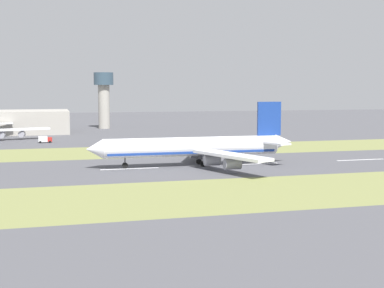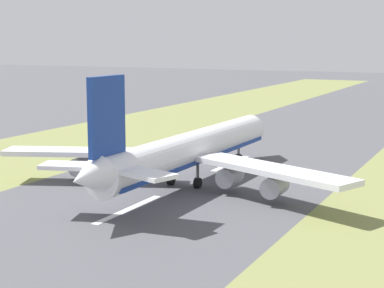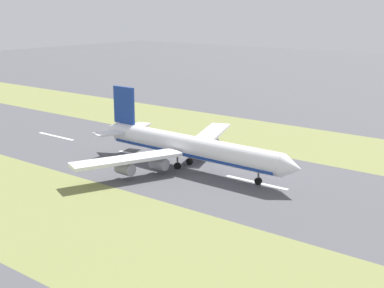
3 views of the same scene
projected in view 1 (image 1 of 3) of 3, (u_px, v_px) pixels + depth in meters
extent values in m
plane|color=#4C4C51|center=(190.00, 166.00, 168.59)|extent=(800.00, 800.00, 0.00)
cube|color=olive|center=(240.00, 193.00, 125.35)|extent=(40.00, 600.00, 0.01)
cube|color=olive|center=(162.00, 151.00, 211.83)|extent=(40.00, 600.00, 0.01)
cube|color=silver|center=(360.00, 160.00, 184.21)|extent=(1.20, 18.00, 0.01)
cube|color=silver|center=(252.00, 164.00, 173.92)|extent=(1.20, 18.00, 0.01)
cube|color=silver|center=(130.00, 169.00, 163.63)|extent=(1.20, 18.00, 0.01)
cylinder|color=white|center=(192.00, 147.00, 168.97)|extent=(6.84, 56.08, 6.00)
cone|color=white|center=(94.00, 149.00, 161.56)|extent=(5.95, 5.09, 5.88)
cone|color=white|center=(283.00, 142.00, 176.41)|extent=(5.19, 6.08, 5.10)
cube|color=navy|center=(192.00, 152.00, 169.14)|extent=(6.50, 53.84, 0.70)
cube|color=white|center=(231.00, 155.00, 153.93)|extent=(29.21, 16.06, 0.90)
cube|color=white|center=(200.00, 143.00, 187.69)|extent=(29.05, 16.79, 0.90)
cylinder|color=#93939E|center=(212.00, 160.00, 161.60)|extent=(3.27, 4.85, 3.20)
cylinder|color=#93939E|center=(232.00, 164.00, 153.77)|extent=(3.27, 4.85, 3.20)
cylinder|color=#93939E|center=(197.00, 153.00, 178.96)|extent=(3.27, 4.85, 3.20)
cylinder|color=#93939E|center=(200.00, 150.00, 188.49)|extent=(3.27, 4.85, 3.20)
cube|color=navy|center=(269.00, 119.00, 174.41)|extent=(0.92, 8.01, 11.00)
cube|color=white|center=(275.00, 143.00, 169.87)|extent=(10.85, 7.15, 0.60)
cube|color=white|center=(263.00, 140.00, 180.48)|extent=(10.89, 7.40, 0.60)
cylinder|color=#59595E|center=(125.00, 160.00, 164.18)|extent=(0.50, 0.50, 3.20)
cylinder|color=black|center=(125.00, 165.00, 164.34)|extent=(0.93, 1.81, 1.80)
cylinder|color=#59595E|center=(203.00, 159.00, 167.57)|extent=(0.50, 0.50, 3.20)
cylinder|color=black|center=(203.00, 164.00, 167.73)|extent=(0.93, 1.81, 1.80)
cylinder|color=#59595E|center=(199.00, 157.00, 172.58)|extent=(0.50, 0.50, 3.20)
cylinder|color=black|center=(199.00, 162.00, 172.75)|extent=(0.93, 1.81, 1.80)
cylinder|color=#A39E93|center=(104.00, 107.00, 329.47)|extent=(7.00, 7.00, 26.83)
cylinder|color=#334756|center=(104.00, 79.00, 327.70)|extent=(12.00, 12.00, 7.57)
cube|color=silver|center=(21.00, 129.00, 257.19)|extent=(12.98, 27.80, 0.85)
cylinder|color=#93939E|center=(2.00, 135.00, 253.20)|extent=(4.81, 3.46, 3.01)
cylinder|color=#93939E|center=(22.00, 134.00, 257.76)|extent=(4.81, 3.46, 3.01)
cube|color=silver|center=(3.00, 124.00, 272.61)|extent=(6.02, 10.07, 0.56)
cube|color=#B2231E|center=(50.00, 139.00, 242.62)|extent=(2.28, 2.09, 2.00)
cube|color=silver|center=(43.00, 139.00, 241.70)|extent=(2.36, 4.09, 2.60)
cylinder|color=black|center=(50.00, 141.00, 243.76)|extent=(0.39, 1.01, 1.00)
cylinder|color=black|center=(50.00, 142.00, 241.68)|extent=(0.39, 1.01, 1.00)
cylinder|color=black|center=(40.00, 142.00, 242.52)|extent=(0.39, 1.01, 1.00)
cylinder|color=black|center=(40.00, 142.00, 240.43)|extent=(0.39, 1.01, 1.00)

